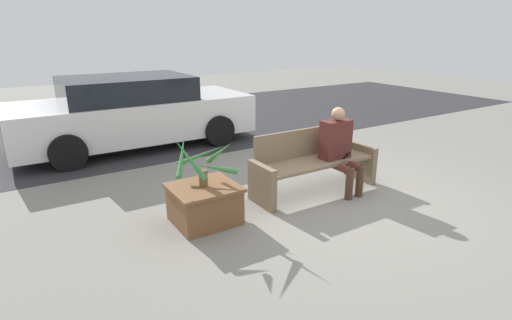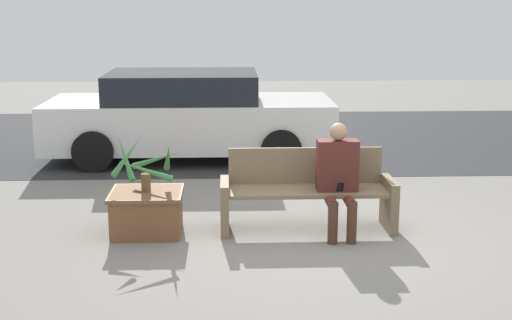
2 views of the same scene
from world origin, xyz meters
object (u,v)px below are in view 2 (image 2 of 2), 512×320
Objects in this scene: bench at (307,192)px; parked_car at (189,116)px; planter_box at (147,211)px; person_seated at (338,174)px; potted_plant at (145,163)px.

bench is 3.95m from parked_car.
planter_box is 0.17× the size of parked_car.
person_seated is 2.08m from planter_box.
parked_car is (-1.46, 3.66, 0.26)m from bench.
parked_car reaches higher than person_seated.
bench is at bearing 149.38° from person_seated.
person_seated is at bearing -65.25° from parked_car.
planter_box is at bearing -176.81° from bench.
bench is 2.45× the size of planter_box.
parked_car is at bearing 111.78° from bench.
person_seated is at bearing -30.62° from bench.
potted_plant is at bearing 177.30° from person_seated.
bench is 1.58× the size of person_seated.
potted_plant is 0.17× the size of parked_car.
person_seated is 4.23m from parked_car.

